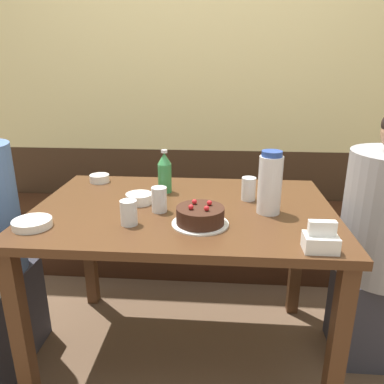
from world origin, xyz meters
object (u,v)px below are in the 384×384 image
napkin_holder (321,240)px  bowl_soup_white (139,198)px  birthday_cake (200,216)px  glass_water_tall (249,189)px  water_pitcher (270,183)px  bowl_side_dish (32,223)px  bowl_rice_small (100,178)px  glass_tumbler_short (129,213)px  glass_shot_small (159,199)px  bench_seat (196,238)px  soju_bottle (165,172)px

napkin_holder → bowl_soup_white: (-0.69, 0.40, -0.02)m
napkin_holder → bowl_soup_white: size_ratio=0.93×
napkin_holder → birthday_cake: bearing=155.8°
bowl_soup_white → glass_water_tall: (0.48, 0.08, 0.03)m
water_pitcher → bowl_side_dish: water_pitcher is taller
bowl_rice_small → glass_tumbler_short: glass_tumbler_short is taller
birthday_cake → glass_shot_small: bearing=145.6°
bowl_side_dish → napkin_holder: bearing=-5.9°
water_pitcher → napkin_holder: (0.13, -0.33, -0.09)m
bench_seat → bowl_soup_white: (-0.20, -0.80, 0.57)m
soju_bottle → glass_tumbler_short: (-0.08, -0.40, -0.05)m
bench_seat → birthday_cake: bearing=-85.3°
bench_seat → bowl_rice_small: size_ratio=27.14×
bowl_soup_white → water_pitcher: bearing=-7.1°
bench_seat → bowl_side_dish: size_ratio=18.80×
glass_tumbler_short → birthday_cake: bearing=4.5°
soju_bottle → bowl_side_dish: size_ratio=1.42×
glass_shot_small → water_pitcher: bearing=2.9°
water_pitcher → glass_water_tall: size_ratio=2.49×
bench_seat → glass_shot_small: (-0.09, -0.89, 0.60)m
birthday_cake → water_pitcher: bearing=27.9°
glass_water_tall → water_pitcher: bearing=-64.0°
bench_seat → glass_shot_small: glass_shot_small is taller
bench_seat → napkin_holder: napkin_holder is taller
bowl_side_dish → water_pitcher: bearing=13.7°
bowl_soup_white → bowl_side_dish: bowl_soup_white is taller
water_pitcher → glass_water_tall: water_pitcher is taller
glass_tumbler_short → glass_shot_small: (0.09, 0.14, 0.00)m
bowl_rice_small → bowl_side_dish: (-0.07, -0.58, -0.00)m
birthday_cake → water_pitcher: (0.27, 0.14, 0.09)m
bench_seat → glass_water_tall: 0.98m
bench_seat → soju_bottle: 0.92m
napkin_holder → bowl_side_dish: (-1.03, 0.11, -0.02)m
napkin_holder → bowl_side_dish: 1.04m
bowl_rice_small → glass_water_tall: size_ratio=0.97×
bowl_rice_small → glass_water_tall: glass_water_tall is taller
soju_bottle → bowl_soup_white: soju_bottle is taller
bench_seat → glass_tumbler_short: bearing=-100.3°
bench_seat → napkin_holder: 1.42m
birthday_cake → napkin_holder: 0.44m
water_pitcher → soju_bottle: 0.52m
water_pitcher → bowl_side_dish: (-0.90, -0.22, -0.11)m
bowl_rice_small → bowl_side_dish: bearing=-97.2°
bowl_side_dish → glass_tumbler_short: 0.36m
glass_tumbler_short → glass_water_tall: bearing=33.8°
birthday_cake → glass_tumbler_short: (-0.27, -0.02, 0.01)m
bowl_side_dish → glass_shot_small: glass_shot_small is taller
bowl_rice_small → glass_shot_small: bearing=-45.5°
napkin_holder → bowl_rice_small: bearing=144.4°
napkin_holder → bowl_side_dish: size_ratio=0.76×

